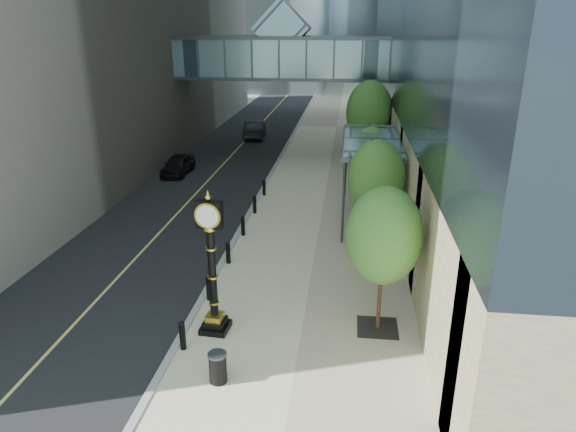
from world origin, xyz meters
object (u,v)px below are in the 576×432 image
object	(u,v)px
car_near	(178,165)
car_far	(255,129)
pedestrian	(389,241)
street_clock	(213,275)
trash_bin	(218,368)

from	to	relation	value
car_near	car_far	bearing A→B (deg)	77.23
car_near	car_far	size ratio (longest dim) A/B	0.81
pedestrian	car_near	bearing A→B (deg)	-35.98
street_clock	pedestrian	bearing A→B (deg)	51.09
street_clock	trash_bin	bearing A→B (deg)	-69.23
trash_bin	pedestrian	distance (m)	10.74
street_clock	car_far	bearing A→B (deg)	102.46
street_clock	trash_bin	distance (m)	3.21
pedestrian	car_far	size ratio (longest dim) A/B	0.33
pedestrian	car_far	distance (m)	27.24
trash_bin	pedestrian	world-z (taller)	pedestrian
car_near	car_far	world-z (taller)	car_far
car_near	car_far	xyz separation A→B (m)	(3.13, 12.75, 0.13)
street_clock	car_far	world-z (taller)	street_clock
trash_bin	car_near	distance (m)	23.10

